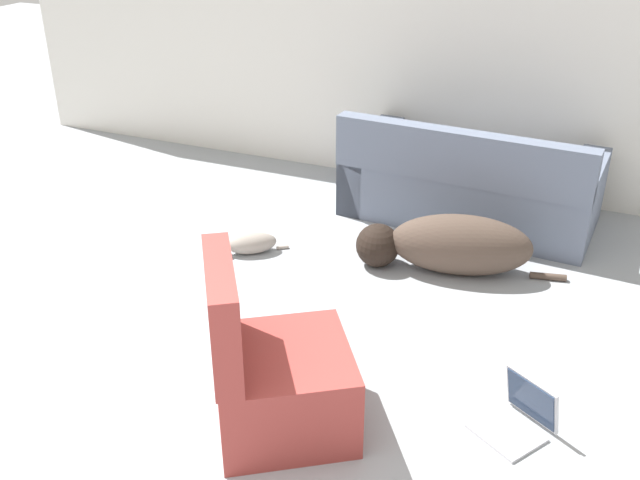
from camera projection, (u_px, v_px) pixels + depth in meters
name	position (u px, v px, depth m)	size (l,w,h in m)	color
wall_back	(413.00, 16.00, 5.48)	(7.39, 0.06, 2.67)	silver
couch	(469.00, 186.00, 5.25)	(1.85, 0.98, 0.78)	slate
dog	(448.00, 245.00, 4.57)	(1.36, 0.57, 0.40)	#4C3D33
cat	(249.00, 244.00, 4.84)	(0.44, 0.36, 0.14)	gray
laptop_open	(521.00, 413.00, 3.30)	(0.41, 0.42, 0.26)	#B7B7BC
side_chair	(273.00, 375.00, 3.23)	(0.85, 0.85, 0.87)	#993833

